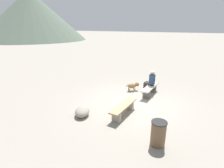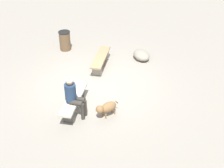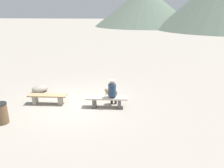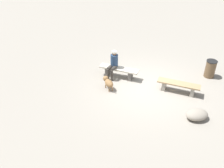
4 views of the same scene
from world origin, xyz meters
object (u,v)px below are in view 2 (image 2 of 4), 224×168
object	(u,v)px
dog	(107,108)
trash_bin	(65,41)
boulder	(141,55)
bench_right	(74,101)
seated_person	(73,95)
bench_left	(101,60)

from	to	relation	value
dog	trash_bin	bearing A→B (deg)	-104.42
trash_bin	boulder	distance (m)	3.25
bench_right	dog	size ratio (longest dim) A/B	2.76
dog	seated_person	bearing A→B (deg)	-39.51
boulder	trash_bin	bearing A→B (deg)	-92.27
bench_right	boulder	distance (m)	4.00
dog	trash_bin	distance (m)	4.74
seated_person	boulder	distance (m)	4.22
dog	trash_bin	world-z (taller)	trash_bin
dog	boulder	size ratio (longest dim) A/B	0.80
bench_left	dog	world-z (taller)	dog
bench_left	dog	distance (m)	2.94
bench_left	trash_bin	xyz separation A→B (m)	(-1.08, -1.82, 0.10)
bench_left	bench_right	world-z (taller)	bench_right
bench_right	seated_person	xyz separation A→B (m)	(0.24, 0.09, 0.42)
bench_right	seated_person	world-z (taller)	seated_person
seated_person	trash_bin	size ratio (longest dim) A/B	1.59
bench_right	boulder	size ratio (longest dim) A/B	2.20
boulder	bench_right	bearing A→B (deg)	-22.99
seated_person	bench_right	bearing A→B (deg)	-153.14
seated_person	boulder	bearing A→B (deg)	165.64
bench_left	boulder	distance (m)	1.72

